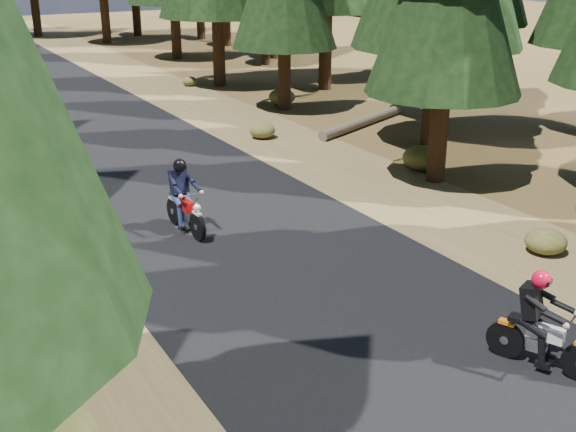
% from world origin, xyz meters
% --- Properties ---
extents(ground, '(120.00, 120.00, 0.00)m').
position_xyz_m(ground, '(0.00, 0.00, 0.00)').
color(ground, '#4B3A1A').
rests_on(ground, ground).
extents(road, '(6.00, 100.00, 0.01)m').
position_xyz_m(road, '(0.00, 5.00, 0.01)').
color(road, black).
rests_on(road, ground).
extents(shoulder_r, '(3.20, 100.00, 0.01)m').
position_xyz_m(shoulder_r, '(4.60, 5.00, 0.00)').
color(shoulder_r, brown).
rests_on(shoulder_r, ground).
extents(log_near, '(4.70, 2.38, 0.32)m').
position_xyz_m(log_near, '(7.95, 10.36, 0.16)').
color(log_near, '#4C4233').
rests_on(log_near, ground).
extents(understory_shrubs, '(15.71, 30.31, 0.65)m').
position_xyz_m(understory_shrubs, '(1.64, 6.18, 0.27)').
color(understory_shrubs, '#474C1E').
rests_on(understory_shrubs, ground).
extents(rider_lead, '(1.13, 1.72, 1.48)m').
position_xyz_m(rider_lead, '(1.51, -3.14, 0.50)').
color(rider_lead, silver).
rests_on(rider_lead, road).
extents(rider_follow, '(0.63, 1.78, 1.56)m').
position_xyz_m(rider_follow, '(-0.89, 4.29, 0.53)').
color(rider_follow, '#A50B0B').
rests_on(rider_follow, road).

